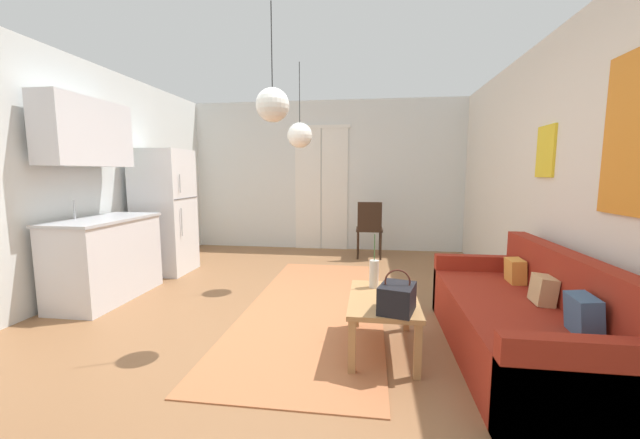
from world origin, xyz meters
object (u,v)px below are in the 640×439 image
(accent_chair, at_px, (369,226))
(pendant_lamp_near, at_px, (273,105))
(couch, at_px, (525,324))
(handbag, at_px, (397,298))
(refrigerator, at_px, (165,212))
(coffee_table, at_px, (383,305))
(bamboo_vase, at_px, (374,274))
(pendant_lamp_far, at_px, (300,135))

(accent_chair, height_order, pendant_lamp_near, pendant_lamp_near)
(couch, distance_m, handbag, 1.02)
(refrigerator, distance_m, pendant_lamp_near, 2.96)
(coffee_table, xyz_separation_m, bamboo_vase, (-0.07, 0.24, 0.18))
(handbag, height_order, refrigerator, refrigerator)
(pendant_lamp_near, bearing_deg, coffee_table, -2.77)
(couch, height_order, coffee_table, couch)
(bamboo_vase, distance_m, accent_chair, 2.88)
(coffee_table, distance_m, pendant_lamp_far, 2.32)
(handbag, bearing_deg, accent_chair, 93.39)
(handbag, height_order, pendant_lamp_near, pendant_lamp_near)
(couch, xyz_separation_m, bamboo_vase, (-1.10, 0.24, 0.27))
(pendant_lamp_far, bearing_deg, handbag, -60.80)
(bamboo_vase, distance_m, pendant_lamp_near, 1.57)
(coffee_table, distance_m, handbag, 0.34)
(refrigerator, height_order, accent_chair, refrigerator)
(coffee_table, relative_size, accent_chair, 0.93)
(refrigerator, distance_m, accent_chair, 3.05)
(handbag, bearing_deg, pendant_lamp_near, 160.77)
(bamboo_vase, bearing_deg, pendant_lamp_far, 123.68)
(couch, xyz_separation_m, pendant_lamp_near, (-1.89, 0.05, 1.62))
(accent_chair, bearing_deg, pendant_lamp_far, 61.57)
(bamboo_vase, relative_size, handbag, 1.39)
(handbag, distance_m, accent_chair, 3.41)
(accent_chair, xyz_separation_m, pendant_lamp_near, (-0.74, -3.08, 1.37))
(accent_chair, height_order, pendant_lamp_far, pendant_lamp_far)
(refrigerator, xyz_separation_m, pendant_lamp_near, (2.04, -1.86, 1.04))
(accent_chair, bearing_deg, pendant_lamp_near, 75.65)
(bamboo_vase, distance_m, refrigerator, 3.30)
(pendant_lamp_near, bearing_deg, couch, -1.47)
(bamboo_vase, bearing_deg, accent_chair, 90.98)
(couch, relative_size, accent_chair, 2.10)
(handbag, xyz_separation_m, pendant_lamp_far, (-1.03, 1.83, 1.29))
(couch, xyz_separation_m, refrigerator, (-3.93, 1.91, 0.57))
(pendant_lamp_near, bearing_deg, refrigerator, 137.59)
(pendant_lamp_near, bearing_deg, pendant_lamp_far, 93.06)
(accent_chair, bearing_deg, coffee_table, 91.43)
(couch, bearing_deg, coffee_table, 179.62)
(accent_chair, distance_m, pendant_lamp_near, 3.45)
(couch, height_order, bamboo_vase, bamboo_vase)
(pendant_lamp_near, bearing_deg, handbag, -19.23)
(couch, bearing_deg, accent_chair, 110.19)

